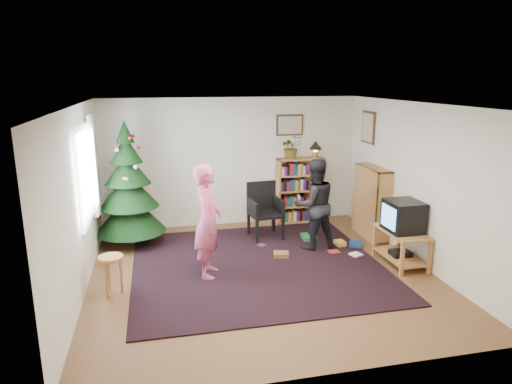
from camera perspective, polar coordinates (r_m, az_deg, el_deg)
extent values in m
plane|color=brown|center=(6.98, 0.69, -10.09)|extent=(5.00, 5.00, 0.00)
plane|color=white|center=(6.37, 0.75, 10.87)|extent=(5.00, 5.00, 0.00)
cube|color=silver|center=(8.96, -2.97, 3.75)|extent=(5.00, 0.02, 2.50)
cube|color=silver|center=(4.29, 8.51, -8.14)|extent=(5.00, 0.02, 2.50)
cube|color=silver|center=(6.48, -21.34, -1.27)|extent=(0.02, 5.00, 2.50)
cube|color=silver|center=(7.53, 19.57, 0.94)|extent=(0.02, 5.00, 2.50)
cube|color=black|center=(7.24, 0.13, -9.07)|extent=(3.80, 3.60, 0.02)
cube|color=silver|center=(7.00, -20.58, 1.99)|extent=(0.04, 1.20, 1.40)
cube|color=white|center=(7.68, -19.62, 3.08)|extent=(0.06, 0.35, 1.60)
cube|color=#4C3319|center=(9.10, 4.23, 8.34)|extent=(0.55, 0.03, 0.42)
cube|color=beige|center=(9.10, 4.23, 8.34)|extent=(0.47, 0.01, 0.34)
cube|color=#4C3319|center=(8.91, 13.86, 7.85)|extent=(0.03, 0.50, 0.60)
cube|color=beige|center=(8.91, 13.86, 7.85)|extent=(0.01, 0.42, 0.52)
cylinder|color=#3F2816|center=(8.40, -15.24, -5.47)|extent=(0.12, 0.12, 0.23)
cone|color=black|center=(8.26, -15.45, -2.48)|extent=(1.21, 1.21, 0.68)
cone|color=black|center=(8.16, -15.63, 0.27)|extent=(1.01, 1.01, 0.60)
cone|color=black|center=(8.08, -15.81, 2.85)|extent=(0.78, 0.78, 0.53)
cone|color=black|center=(8.02, -15.97, 5.19)|extent=(0.54, 0.54, 0.47)
cone|color=black|center=(7.98, -16.11, 7.33)|extent=(0.31, 0.31, 0.39)
cube|color=#AC7A3D|center=(9.26, 5.52, 0.24)|extent=(0.95, 0.30, 1.30)
cube|color=#AC7A3D|center=(9.12, 5.62, 4.11)|extent=(0.95, 0.30, 0.03)
cube|color=#AC7A3D|center=(8.59, 14.20, -1.23)|extent=(0.30, 0.95, 1.30)
cube|color=#AC7A3D|center=(8.45, 14.46, 2.92)|extent=(0.30, 0.95, 0.03)
cube|color=#AC7A3D|center=(7.47, 17.80, -4.76)|extent=(0.52, 0.93, 0.04)
cube|color=#AC7A3D|center=(7.11, 17.78, -8.11)|extent=(0.05, 0.05, 0.51)
cube|color=#AC7A3D|center=(7.34, 20.89, -7.66)|extent=(0.05, 0.05, 0.51)
cube|color=#AC7A3D|center=(7.81, 14.60, -5.84)|extent=(0.05, 0.05, 0.51)
cube|color=#AC7A3D|center=(8.02, 17.52, -5.51)|extent=(0.05, 0.05, 0.51)
cube|color=#AC7A3D|center=(7.61, 17.57, -7.68)|extent=(0.48, 0.89, 0.03)
cube|color=black|center=(7.59, 17.60, -7.30)|extent=(0.30, 0.25, 0.08)
cube|color=black|center=(7.40, 17.95, -2.87)|extent=(0.50, 0.55, 0.48)
cube|color=#55A3E7|center=(7.27, 16.23, -3.02)|extent=(0.01, 0.43, 0.34)
cube|color=black|center=(8.28, 1.21, -2.79)|extent=(0.60, 0.60, 0.05)
cube|color=black|center=(8.44, 0.81, -0.48)|extent=(0.56, 0.10, 0.55)
cube|color=black|center=(8.07, -0.09, -4.93)|extent=(0.05, 0.05, 0.45)
cube|color=black|center=(8.19, 3.29, -4.68)|extent=(0.05, 0.05, 0.45)
cube|color=black|center=(8.53, -0.81, -3.88)|extent=(0.05, 0.05, 0.45)
cube|color=black|center=(8.64, 2.40, -3.65)|extent=(0.05, 0.05, 0.45)
cylinder|color=#AC7A3D|center=(6.44, -17.72, -7.81)|extent=(0.33, 0.33, 0.04)
cylinder|color=#AC7A3D|center=(6.53, -16.49, -10.01)|extent=(0.04, 0.04, 0.51)
cylinder|color=#AC7A3D|center=(6.64, -17.99, -9.71)|extent=(0.04, 0.04, 0.51)
cylinder|color=#AC7A3D|center=(6.45, -18.15, -10.44)|extent=(0.04, 0.04, 0.51)
imported|color=#C34E73|center=(6.65, -6.04, -3.66)|extent=(0.54, 0.69, 1.68)
imported|color=black|center=(7.75, 7.28, -1.57)|extent=(0.82, 0.67, 1.56)
imported|color=gray|center=(9.02, 4.44, 5.62)|extent=(0.45, 0.40, 0.47)
cylinder|color=#A57F33|center=(9.21, 7.41, 4.59)|extent=(0.11, 0.11, 0.11)
sphere|color=#FFD88C|center=(9.19, 7.43, 5.32)|extent=(0.11, 0.11, 0.11)
cone|color=black|center=(9.18, 7.45, 5.85)|extent=(0.26, 0.26, 0.17)
cube|color=#A51E19|center=(7.81, 9.72, -7.28)|extent=(0.20, 0.20, 0.08)
cube|color=navy|center=(8.16, 12.38, -6.45)|extent=(0.20, 0.20, 0.08)
cube|color=#1E592D|center=(8.36, 6.63, -5.69)|extent=(0.20, 0.20, 0.08)
cube|color=gold|center=(8.14, 10.44, -6.41)|extent=(0.20, 0.20, 0.08)
cube|color=brown|center=(7.54, 3.16, -7.88)|extent=(0.20, 0.20, 0.08)
cube|color=beige|center=(7.74, 12.39, -7.60)|extent=(0.20, 0.20, 0.08)
cube|color=#4C1959|center=(7.99, 0.69, -6.56)|extent=(0.20, 0.20, 0.08)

